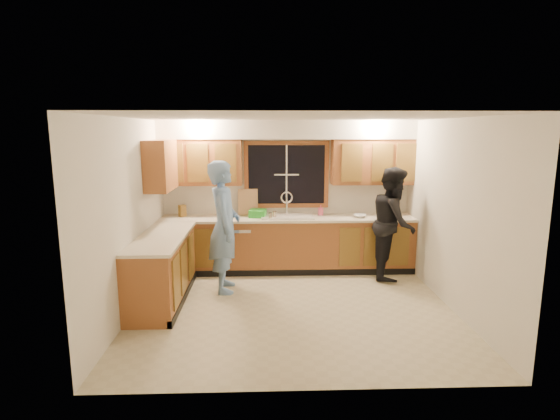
# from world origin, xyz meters

# --- Properties ---
(floor) EXTENTS (4.20, 4.20, 0.00)m
(floor) POSITION_xyz_m (0.00, 0.00, 0.00)
(floor) COLOR #BDB391
(floor) RESTS_ON ground
(ceiling) EXTENTS (4.20, 4.20, 0.00)m
(ceiling) POSITION_xyz_m (0.00, 0.00, 2.50)
(ceiling) COLOR white
(wall_back) EXTENTS (4.20, 0.00, 4.20)m
(wall_back) POSITION_xyz_m (0.00, 1.90, 1.25)
(wall_back) COLOR silver
(wall_back) RESTS_ON ground
(wall_left) EXTENTS (0.00, 3.80, 3.80)m
(wall_left) POSITION_xyz_m (-2.10, 0.00, 1.25)
(wall_left) COLOR silver
(wall_left) RESTS_ON ground
(wall_right) EXTENTS (0.00, 3.80, 3.80)m
(wall_right) POSITION_xyz_m (2.10, 0.00, 1.25)
(wall_right) COLOR silver
(wall_right) RESTS_ON ground
(base_cabinets_back) EXTENTS (4.20, 0.60, 0.88)m
(base_cabinets_back) POSITION_xyz_m (0.00, 1.60, 0.44)
(base_cabinets_back) COLOR #9F5B2E
(base_cabinets_back) RESTS_ON ground
(base_cabinets_left) EXTENTS (0.60, 1.90, 0.88)m
(base_cabinets_left) POSITION_xyz_m (-1.80, 0.35, 0.44)
(base_cabinets_left) COLOR #9F5B2E
(base_cabinets_left) RESTS_ON ground
(countertop_back) EXTENTS (4.20, 0.63, 0.04)m
(countertop_back) POSITION_xyz_m (0.00, 1.58, 0.90)
(countertop_back) COLOR beige
(countertop_back) RESTS_ON base_cabinets_back
(countertop_left) EXTENTS (0.63, 1.90, 0.04)m
(countertop_left) POSITION_xyz_m (-1.79, 0.35, 0.90)
(countertop_left) COLOR beige
(countertop_left) RESTS_ON base_cabinets_left
(upper_cabinets_left) EXTENTS (1.35, 0.33, 0.75)m
(upper_cabinets_left) POSITION_xyz_m (-1.43, 1.73, 1.83)
(upper_cabinets_left) COLOR #9F5B2E
(upper_cabinets_left) RESTS_ON wall_back
(upper_cabinets_right) EXTENTS (1.35, 0.33, 0.75)m
(upper_cabinets_right) POSITION_xyz_m (1.43, 1.73, 1.83)
(upper_cabinets_right) COLOR #9F5B2E
(upper_cabinets_right) RESTS_ON wall_back
(upper_cabinets_return) EXTENTS (0.33, 0.90, 0.75)m
(upper_cabinets_return) POSITION_xyz_m (-1.94, 1.12, 1.83)
(upper_cabinets_return) COLOR #9F5B2E
(upper_cabinets_return) RESTS_ON wall_left
(soffit) EXTENTS (4.20, 0.35, 0.30)m
(soffit) POSITION_xyz_m (0.00, 1.72, 2.35)
(soffit) COLOR white
(soffit) RESTS_ON wall_back
(window_frame) EXTENTS (1.44, 0.03, 1.14)m
(window_frame) POSITION_xyz_m (0.00, 1.89, 1.60)
(window_frame) COLOR black
(window_frame) RESTS_ON wall_back
(sink) EXTENTS (0.86, 0.52, 0.57)m
(sink) POSITION_xyz_m (0.00, 1.60, 0.86)
(sink) COLOR silver
(sink) RESTS_ON countertop_back
(dishwasher) EXTENTS (0.60, 0.56, 0.82)m
(dishwasher) POSITION_xyz_m (-0.85, 1.59, 0.41)
(dishwasher) COLOR white
(dishwasher) RESTS_ON floor
(stove) EXTENTS (0.58, 0.75, 0.90)m
(stove) POSITION_xyz_m (-1.80, -0.22, 0.45)
(stove) COLOR white
(stove) RESTS_ON floor
(man) EXTENTS (0.51, 0.73, 1.92)m
(man) POSITION_xyz_m (-0.97, 0.71, 0.96)
(man) COLOR #6B93CA
(man) RESTS_ON floor
(woman) EXTENTS (0.90, 1.03, 1.78)m
(woman) POSITION_xyz_m (1.67, 1.21, 0.89)
(woman) COLOR black
(woman) RESTS_ON floor
(knife_block) EXTENTS (0.14, 0.14, 0.20)m
(knife_block) POSITION_xyz_m (-1.75, 1.71, 1.02)
(knife_block) COLOR olive
(knife_block) RESTS_ON countertop_back
(cutting_board) EXTENTS (0.34, 0.13, 0.44)m
(cutting_board) POSITION_xyz_m (-0.66, 1.82, 1.14)
(cutting_board) COLOR tan
(cutting_board) RESTS_ON countertop_back
(dish_crate) EXTENTS (0.30, 0.29, 0.12)m
(dish_crate) POSITION_xyz_m (-0.49, 1.62, 0.98)
(dish_crate) COLOR #258F25
(dish_crate) RESTS_ON countertop_back
(soap_bottle) EXTENTS (0.08, 0.08, 0.18)m
(soap_bottle) POSITION_xyz_m (0.58, 1.75, 1.01)
(soap_bottle) COLOR #F35C84
(soap_bottle) RESTS_ON countertop_back
(bowl) EXTENTS (0.25, 0.25, 0.05)m
(bowl) POSITION_xyz_m (1.20, 1.53, 0.95)
(bowl) COLOR silver
(bowl) RESTS_ON countertop_back
(can_left) EXTENTS (0.08, 0.08, 0.11)m
(can_left) POSITION_xyz_m (-0.29, 1.39, 0.98)
(can_left) COLOR #BAA98F
(can_left) RESTS_ON countertop_back
(can_right) EXTENTS (0.07, 0.07, 0.12)m
(can_right) POSITION_xyz_m (-0.22, 1.49, 0.98)
(can_right) COLOR #BAA98F
(can_right) RESTS_ON countertop_back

